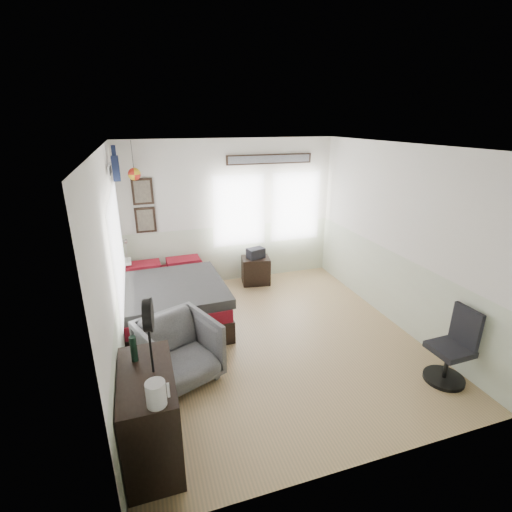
# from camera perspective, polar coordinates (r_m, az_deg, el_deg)

# --- Properties ---
(ground_plane) EXTENTS (4.00, 4.50, 0.01)m
(ground_plane) POSITION_cam_1_polar(r_m,az_deg,el_deg) (5.55, 2.30, -12.53)
(ground_plane) COLOR #9E8258
(room_shell) EXTENTS (4.02, 4.52, 2.71)m
(room_shell) POSITION_cam_1_polar(r_m,az_deg,el_deg) (5.02, 0.99, 4.18)
(room_shell) COLOR silver
(room_shell) RESTS_ON ground_plane
(wall_decor) EXTENTS (3.55, 1.32, 1.44)m
(wall_decor) POSITION_cam_1_polar(r_m,az_deg,el_deg) (6.42, -13.18, 11.66)
(wall_decor) COLOR black
(wall_decor) RESTS_ON room_shell
(bed) EXTENTS (1.59, 2.16, 0.67)m
(bed) POSITION_cam_1_polar(r_m,az_deg,el_deg) (6.04, -12.87, -6.54)
(bed) COLOR black
(bed) RESTS_ON ground_plane
(dresser) EXTENTS (0.48, 1.00, 0.90)m
(dresser) POSITION_cam_1_polar(r_m,az_deg,el_deg) (3.83, -15.96, -22.47)
(dresser) COLOR black
(dresser) RESTS_ON ground_plane
(armchair) EXTENTS (1.09, 1.10, 0.78)m
(armchair) POSITION_cam_1_polar(r_m,az_deg,el_deg) (4.69, -11.78, -14.04)
(armchair) COLOR slate
(armchair) RESTS_ON ground_plane
(nightstand) EXTENTS (0.58, 0.50, 0.52)m
(nightstand) POSITION_cam_1_polar(r_m,az_deg,el_deg) (7.17, -0.04, -2.22)
(nightstand) COLOR black
(nightstand) RESTS_ON ground_plane
(task_chair) EXTENTS (0.48, 0.48, 0.95)m
(task_chair) POSITION_cam_1_polar(r_m,az_deg,el_deg) (5.14, 27.98, -12.93)
(task_chair) COLOR black
(task_chair) RESTS_ON ground_plane
(kettle) EXTENTS (0.18, 0.16, 0.21)m
(kettle) POSITION_cam_1_polar(r_m,az_deg,el_deg) (3.16, -15.11, -19.78)
(kettle) COLOR silver
(kettle) RESTS_ON dresser
(bottle) EXTENTS (0.06, 0.06, 0.25)m
(bottle) POSITION_cam_1_polar(r_m,az_deg,el_deg) (3.67, -18.31, -13.40)
(bottle) COLOR black
(bottle) RESTS_ON dresser
(stand_fan) EXTENTS (0.10, 0.29, 0.72)m
(stand_fan) POSITION_cam_1_polar(r_m,az_deg,el_deg) (3.26, -16.24, -8.91)
(stand_fan) COLOR black
(stand_fan) RESTS_ON dresser
(black_bag) EXTENTS (0.36, 0.28, 0.19)m
(black_bag) POSITION_cam_1_polar(r_m,az_deg,el_deg) (7.05, -0.04, 0.45)
(black_bag) COLOR black
(black_bag) RESTS_ON nightstand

